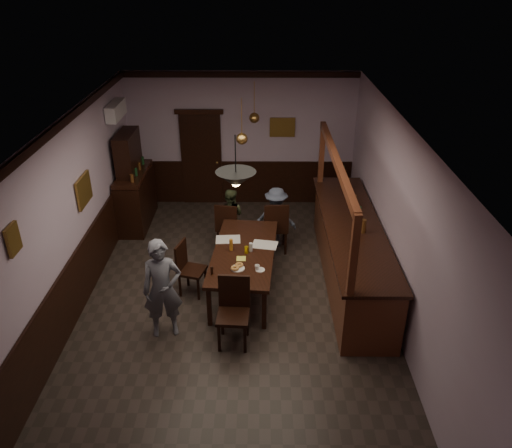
{
  "coord_description": "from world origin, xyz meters",
  "views": [
    {
      "loc": [
        0.41,
        -6.62,
        5.03
      ],
      "look_at": [
        0.35,
        0.69,
        1.15
      ],
      "focal_mm": 35.0,
      "sensor_mm": 36.0,
      "label": 1
    }
  ],
  "objects_px": {
    "person_standing": "(162,289)",
    "sideboard": "(134,189)",
    "chair_near": "(234,308)",
    "soda_can": "(246,250)",
    "chair_far_right": "(276,225)",
    "bar_counter": "(351,250)",
    "coffee_cup": "(257,267)",
    "pendant_brass_mid": "(242,139)",
    "dining_table": "(244,254)",
    "chair_far_left": "(228,225)",
    "pendant_iron": "(236,179)",
    "pendant_brass_far": "(254,118)",
    "chair_side": "(188,266)",
    "person_seated_left": "(230,217)",
    "person_seated_right": "(276,217)"
  },
  "relations": [
    {
      "from": "coffee_cup",
      "to": "person_seated_left",
      "type": "bearing_deg",
      "value": 108.93
    },
    {
      "from": "dining_table",
      "to": "sideboard",
      "type": "relative_size",
      "value": 1.13
    },
    {
      "from": "pendant_iron",
      "to": "pendant_brass_far",
      "type": "xyz_separation_m",
      "value": [
        0.21,
        3.25,
        -0.08
      ]
    },
    {
      "from": "chair_side",
      "to": "pendant_iron",
      "type": "distance_m",
      "value": 2.17
    },
    {
      "from": "chair_far_left",
      "to": "sideboard",
      "type": "bearing_deg",
      "value": -18.46
    },
    {
      "from": "pendant_iron",
      "to": "pendant_brass_mid",
      "type": "relative_size",
      "value": 0.91
    },
    {
      "from": "chair_far_right",
      "to": "bar_counter",
      "type": "relative_size",
      "value": 0.26
    },
    {
      "from": "person_seated_left",
      "to": "person_seated_right",
      "type": "xyz_separation_m",
      "value": [
        0.9,
        -0.08,
        0.03
      ]
    },
    {
      "from": "dining_table",
      "to": "chair_near",
      "type": "distance_m",
      "value": 1.32
    },
    {
      "from": "bar_counter",
      "to": "person_seated_left",
      "type": "bearing_deg",
      "value": 149.62
    },
    {
      "from": "dining_table",
      "to": "pendant_brass_far",
      "type": "height_order",
      "value": "pendant_brass_far"
    },
    {
      "from": "coffee_cup",
      "to": "chair_far_right",
      "type": "bearing_deg",
      "value": 83.99
    },
    {
      "from": "chair_far_right",
      "to": "bar_counter",
      "type": "distance_m",
      "value": 1.56
    },
    {
      "from": "person_seated_right",
      "to": "pendant_iron",
      "type": "bearing_deg",
      "value": 88.07
    },
    {
      "from": "person_standing",
      "to": "coffee_cup",
      "type": "xyz_separation_m",
      "value": [
        1.37,
        0.58,
        0.01
      ]
    },
    {
      "from": "person_seated_left",
      "to": "soda_can",
      "type": "distance_m",
      "value": 1.7
    },
    {
      "from": "chair_far_right",
      "to": "chair_side",
      "type": "relative_size",
      "value": 1.13
    },
    {
      "from": "bar_counter",
      "to": "dining_table",
      "type": "bearing_deg",
      "value": -170.23
    },
    {
      "from": "person_seated_right",
      "to": "chair_near",
      "type": "bearing_deg",
      "value": 89.93
    },
    {
      "from": "person_seated_left",
      "to": "coffee_cup",
      "type": "relative_size",
      "value": 14.43
    },
    {
      "from": "coffee_cup",
      "to": "pendant_brass_mid",
      "type": "height_order",
      "value": "pendant_brass_mid"
    },
    {
      "from": "sideboard",
      "to": "pendant_iron",
      "type": "height_order",
      "value": "pendant_iron"
    },
    {
      "from": "chair_side",
      "to": "pendant_brass_far",
      "type": "relative_size",
      "value": 1.16
    },
    {
      "from": "person_seated_left",
      "to": "soda_can",
      "type": "relative_size",
      "value": 9.62
    },
    {
      "from": "person_standing",
      "to": "sideboard",
      "type": "xyz_separation_m",
      "value": [
        -1.21,
        3.57,
        0.01
      ]
    },
    {
      "from": "chair_far_left",
      "to": "person_standing",
      "type": "height_order",
      "value": "person_standing"
    },
    {
      "from": "dining_table",
      "to": "chair_far_left",
      "type": "relative_size",
      "value": 2.27
    },
    {
      "from": "dining_table",
      "to": "chair_side",
      "type": "height_order",
      "value": "chair_side"
    },
    {
      "from": "soda_can",
      "to": "pendant_brass_far",
      "type": "bearing_deg",
      "value": 87.63
    },
    {
      "from": "sideboard",
      "to": "pendant_iron",
      "type": "bearing_deg",
      "value": -54.42
    },
    {
      "from": "person_standing",
      "to": "pendant_brass_mid",
      "type": "xyz_separation_m",
      "value": [
        1.1,
        2.33,
        1.51
      ]
    },
    {
      "from": "chair_far_right",
      "to": "person_seated_left",
      "type": "distance_m",
      "value": 0.96
    },
    {
      "from": "chair_side",
      "to": "person_seated_left",
      "type": "height_order",
      "value": "person_seated_left"
    },
    {
      "from": "dining_table",
      "to": "pendant_brass_far",
      "type": "distance_m",
      "value": 2.94
    },
    {
      "from": "chair_far_right",
      "to": "soda_can",
      "type": "distance_m",
      "value": 1.41
    },
    {
      "from": "person_standing",
      "to": "sideboard",
      "type": "relative_size",
      "value": 0.79
    },
    {
      "from": "coffee_cup",
      "to": "pendant_brass_mid",
      "type": "bearing_deg",
      "value": 103.79
    },
    {
      "from": "chair_far_left",
      "to": "pendant_iron",
      "type": "bearing_deg",
      "value": 108.14
    },
    {
      "from": "chair_far_left",
      "to": "chair_near",
      "type": "bearing_deg",
      "value": 105.67
    },
    {
      "from": "chair_far_right",
      "to": "chair_far_left",
      "type": "bearing_deg",
      "value": -8.36
    },
    {
      "from": "chair_near",
      "to": "pendant_iron",
      "type": "bearing_deg",
      "value": 88.3
    },
    {
      "from": "coffee_cup",
      "to": "pendant_brass_mid",
      "type": "distance_m",
      "value": 2.31
    },
    {
      "from": "chair_near",
      "to": "bar_counter",
      "type": "distance_m",
      "value": 2.54
    },
    {
      "from": "sideboard",
      "to": "pendant_iron",
      "type": "distance_m",
      "value": 4.25
    },
    {
      "from": "dining_table",
      "to": "chair_side",
      "type": "bearing_deg",
      "value": -173.49
    },
    {
      "from": "chair_far_left",
      "to": "pendant_brass_far",
      "type": "xyz_separation_m",
      "value": [
        0.5,
        1.15,
        1.75
      ]
    },
    {
      "from": "sideboard",
      "to": "person_standing",
      "type": "bearing_deg",
      "value": -71.25
    },
    {
      "from": "coffee_cup",
      "to": "pendant_brass_far",
      "type": "relative_size",
      "value": 0.1
    },
    {
      "from": "chair_far_right",
      "to": "bar_counter",
      "type": "xyz_separation_m",
      "value": [
        1.27,
        -0.9,
        -0.0
      ]
    },
    {
      "from": "chair_near",
      "to": "soda_can",
      "type": "xyz_separation_m",
      "value": [
        0.16,
        1.24,
        0.23
      ]
    }
  ]
}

